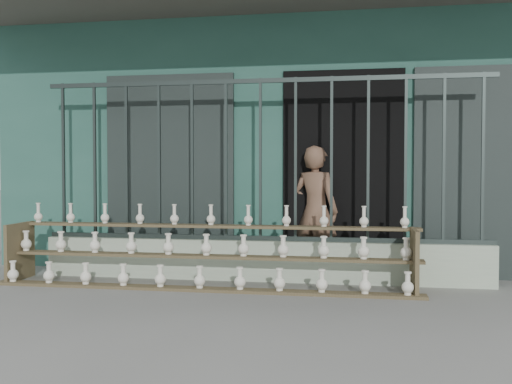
# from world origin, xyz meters

# --- Properties ---
(ground) EXTENTS (60.00, 60.00, 0.00)m
(ground) POSITION_xyz_m (0.00, 0.00, 0.00)
(ground) COLOR slate
(workshop_building) EXTENTS (7.40, 6.60, 3.21)m
(workshop_building) POSITION_xyz_m (0.00, 4.23, 1.62)
(workshop_building) COLOR #29574A
(workshop_building) RESTS_ON ground
(parapet_wall) EXTENTS (5.00, 0.20, 0.45)m
(parapet_wall) POSITION_xyz_m (0.00, 1.30, 0.23)
(parapet_wall) COLOR #B2C4A8
(parapet_wall) RESTS_ON ground
(security_fence) EXTENTS (5.00, 0.04, 1.80)m
(security_fence) POSITION_xyz_m (-0.00, 1.30, 1.35)
(security_fence) COLOR #283330
(security_fence) RESTS_ON parapet_wall
(shelf_rack) EXTENTS (4.50, 0.68, 0.85)m
(shelf_rack) POSITION_xyz_m (-0.53, 0.89, 0.36)
(shelf_rack) COLOR brown
(shelf_rack) RESTS_ON ground
(elderly_woman) EXTENTS (0.66, 0.56, 1.52)m
(elderly_woman) POSITION_xyz_m (0.59, 1.67, 0.76)
(elderly_woman) COLOR brown
(elderly_woman) RESTS_ON ground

